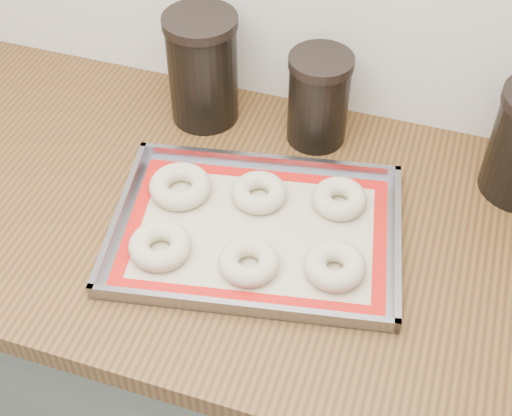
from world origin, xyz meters
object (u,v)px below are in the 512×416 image
(bagel_back_right, at_px, (339,199))
(bagel_back_mid, at_px, (259,193))
(canister_mid, at_px, (318,99))
(bagel_front_mid, at_px, (249,262))
(baking_tray, at_px, (256,231))
(canister_left, at_px, (203,69))
(bagel_back_left, at_px, (180,186))
(bagel_front_left, at_px, (160,246))
(bagel_front_right, at_px, (335,266))

(bagel_back_right, bearing_deg, bagel_back_mid, -168.31)
(canister_mid, bearing_deg, bagel_front_mid, -92.85)
(baking_tray, xyz_separation_m, canister_left, (-0.19, 0.26, 0.10))
(baking_tray, xyz_separation_m, bagel_back_left, (-0.15, 0.04, 0.01))
(bagel_front_left, height_order, canister_mid, canister_mid)
(canister_mid, bearing_deg, baking_tray, -96.50)
(bagel_back_mid, bearing_deg, bagel_back_right, 11.69)
(baking_tray, distance_m, canister_mid, 0.28)
(bagel_front_right, bearing_deg, canister_left, 137.04)
(bagel_front_mid, bearing_deg, bagel_back_right, 60.27)
(bagel_front_right, height_order, bagel_back_mid, bagel_front_right)
(bagel_front_mid, distance_m, bagel_back_mid, 0.15)
(baking_tray, relative_size, bagel_back_right, 5.58)
(bagel_front_right, bearing_deg, bagel_front_left, -170.53)
(bagel_back_right, bearing_deg, bagel_back_left, -168.11)
(canister_left, relative_size, canister_mid, 1.22)
(bagel_front_right, xyz_separation_m, bagel_back_right, (-0.03, 0.14, -0.00))
(bagel_front_mid, height_order, bagel_back_right, same)
(canister_left, bearing_deg, bagel_back_right, -28.26)
(bagel_back_left, xyz_separation_m, canister_mid, (0.18, 0.22, 0.07))
(bagel_back_left, bearing_deg, bagel_back_right, 11.89)
(bagel_front_right, xyz_separation_m, bagel_back_mid, (-0.16, 0.12, -0.00))
(bagel_back_mid, height_order, bagel_back_right, bagel_back_right)
(bagel_front_mid, relative_size, canister_left, 0.44)
(bagel_back_right, bearing_deg, canister_left, 151.74)
(bagel_front_right, distance_m, canister_mid, 0.33)
(baking_tray, height_order, bagel_back_mid, bagel_back_mid)
(bagel_front_mid, xyz_separation_m, bagel_front_right, (0.13, 0.03, 0.00))
(bagel_back_mid, distance_m, bagel_back_right, 0.13)
(bagel_front_mid, bearing_deg, bagel_back_left, 143.59)
(bagel_back_left, xyz_separation_m, canister_left, (-0.04, 0.22, 0.09))
(bagel_front_mid, relative_size, canister_mid, 0.54)
(baking_tray, bearing_deg, canister_left, 125.63)
(bagel_front_mid, bearing_deg, canister_left, 120.75)
(bagel_front_mid, height_order, canister_left, canister_left)
(bagel_back_mid, bearing_deg, bagel_front_left, -124.46)
(baking_tray, relative_size, bagel_front_left, 5.22)
(bagel_front_mid, height_order, canister_mid, canister_mid)
(baking_tray, height_order, bagel_front_mid, bagel_front_mid)
(baking_tray, distance_m, bagel_front_mid, 0.08)
(bagel_front_right, bearing_deg, canister_mid, 109.67)
(baking_tray, bearing_deg, bagel_front_left, -145.43)
(baking_tray, bearing_deg, bagel_front_mid, -80.10)
(bagel_front_left, xyz_separation_m, bagel_front_right, (0.27, 0.04, 0.00))
(bagel_front_left, xyz_separation_m, bagel_back_left, (-0.02, 0.13, -0.00))
(bagel_back_mid, xyz_separation_m, canister_mid, (0.05, 0.19, 0.07))
(bagel_front_mid, height_order, bagel_back_left, bagel_back_left)
(bagel_back_mid, bearing_deg, canister_mid, 75.84)
(bagel_front_right, bearing_deg, bagel_back_left, 163.08)
(bagel_back_mid, bearing_deg, bagel_back_left, -167.91)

